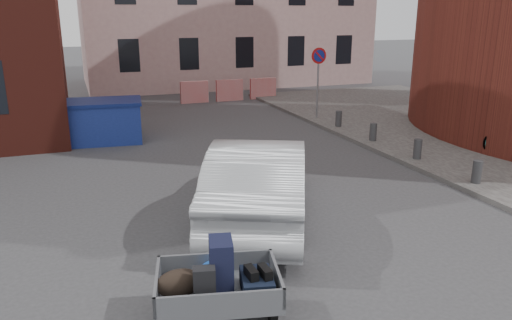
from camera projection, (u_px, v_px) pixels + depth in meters
name	position (u px, v px, depth m)	size (l,w,h in m)	color
ground	(258.00, 248.00, 8.83)	(120.00, 120.00, 0.00)	#38383A
sidewalk	(509.00, 143.00, 15.75)	(9.00, 24.00, 0.12)	#474442
no_parking_sign	(318.00, 68.00, 18.79)	(0.60, 0.09, 2.65)	gray
bollards	(418.00, 149.00, 13.78)	(0.22, 9.02, 0.55)	#3A3A3D
barriers	(230.00, 90.00, 23.58)	(4.70, 0.18, 1.00)	red
trailer	(217.00, 283.00, 6.51)	(1.80, 1.94, 1.20)	black
dumpster	(91.00, 122.00, 15.92)	(3.36, 1.99, 1.34)	navy
silver_car	(259.00, 180.00, 9.88)	(1.76, 5.04, 1.66)	#A9ACB0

